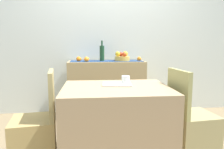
{
  "coord_description": "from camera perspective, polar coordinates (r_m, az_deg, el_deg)",
  "views": [
    {
      "loc": [
        -0.32,
        -2.47,
        1.16
      ],
      "look_at": [
        -0.05,
        0.37,
        0.74
      ],
      "focal_mm": 35.11,
      "sensor_mm": 36.0,
      "label": 1
    }
  ],
  "objects": [
    {
      "name": "table_runner",
      "position": [
        3.41,
        -1.43,
        3.55
      ],
      "size": [
        1.11,
        0.32,
        0.01
      ],
      "primitive_type": "cube",
      "color": "navy",
      "rests_on": "sideboard_console"
    },
    {
      "name": "orange_loose_near_bowl",
      "position": [
        3.38,
        -8.64,
        4.01
      ],
      "size": [
        0.08,
        0.08,
        0.08
      ],
      "primitive_type": "sphere",
      "color": "orange",
      "rests_on": "sideboard_console"
    },
    {
      "name": "apple_left",
      "position": [
        3.47,
        2.32,
        5.32
      ],
      "size": [
        0.07,
        0.07,
        0.07
      ],
      "primitive_type": "sphere",
      "color": "#B73423",
      "rests_on": "fruit_bowl"
    },
    {
      "name": "chair_by_corner",
      "position": [
        2.44,
        19.98,
        -13.72
      ],
      "size": [
        0.44,
        0.44,
        0.9
      ],
      "color": "#9B905F",
      "rests_on": "ground"
    },
    {
      "name": "apple_front",
      "position": [
        3.44,
        3.5,
        5.4
      ],
      "size": [
        0.08,
        0.08,
        0.08
      ],
      "primitive_type": "sphere",
      "color": "gold",
      "rests_on": "fruit_bowl"
    },
    {
      "name": "fruit_bowl",
      "position": [
        3.44,
        2.66,
        4.18
      ],
      "size": [
        0.23,
        0.23,
        0.07
      ],
      "primitive_type": "cylinder",
      "color": "gold",
      "rests_on": "table_runner"
    },
    {
      "name": "wine_bottle",
      "position": [
        3.4,
        -2.62,
        5.6
      ],
      "size": [
        0.07,
        0.07,
        0.32
      ],
      "color": "#193F25",
      "rests_on": "sideboard_console"
    },
    {
      "name": "sideboard_console",
      "position": [
        3.48,
        -1.41,
        -3.68
      ],
      "size": [
        1.19,
        0.42,
        0.87
      ],
      "primitive_type": "cube",
      "color": "tan",
      "rests_on": "ground"
    },
    {
      "name": "apple_rear",
      "position": [
        3.41,
        1.51,
        5.39
      ],
      "size": [
        0.08,
        0.08,
        0.08
      ],
      "primitive_type": "sphere",
      "color": "gold",
      "rests_on": "fruit_bowl"
    },
    {
      "name": "chair_near_window",
      "position": [
        2.29,
        -19.26,
        -15.14
      ],
      "size": [
        0.45,
        0.45,
        0.9
      ],
      "color": "tan",
      "rests_on": "ground"
    },
    {
      "name": "open_book",
      "position": [
        2.18,
        1.32,
        -2.54
      ],
      "size": [
        0.3,
        0.24,
        0.02
      ],
      "primitive_type": "cube",
      "rotation": [
        0.0,
        0.0,
        -0.11
      ],
      "color": "white",
      "rests_on": "dining_table"
    },
    {
      "name": "coffee_cup",
      "position": [
        2.2,
        3.56,
        -1.51
      ],
      "size": [
        0.08,
        0.08,
        0.09
      ],
      "primitive_type": "cylinder",
      "color": "silver",
      "rests_on": "dining_table"
    },
    {
      "name": "orange_loose_far",
      "position": [
        3.32,
        -6.66,
        3.97
      ],
      "size": [
        0.08,
        0.08,
        0.08
      ],
      "primitive_type": "sphere",
      "color": "orange",
      "rests_on": "sideboard_console"
    },
    {
      "name": "ground_plane",
      "position": [
        2.75,
        1.88,
        -16.81
      ],
      "size": [
        6.4,
        6.4,
        0.02
      ],
      "primitive_type": "cube",
      "color": "#7E6B4E",
      "rests_on": "ground"
    },
    {
      "name": "apple_right",
      "position": [
        3.37,
        3.18,
        5.23
      ],
      "size": [
        0.07,
        0.07,
        0.07
      ],
      "primitive_type": "sphere",
      "color": "#AF3D18",
      "rests_on": "fruit_bowl"
    },
    {
      "name": "room_wall_rear",
      "position": [
        3.67,
        -0.37,
        11.31
      ],
      "size": [
        6.4,
        0.06,
        2.7
      ],
      "primitive_type": "cube",
      "color": "silver",
      "rests_on": "ground"
    },
    {
      "name": "dining_table",
      "position": [
        2.2,
        1.07,
        -12.77
      ],
      "size": [
        1.02,
        0.79,
        0.74
      ],
      "primitive_type": "cube",
      "color": "tan",
      "rests_on": "ground"
    },
    {
      "name": "orange_loose_mid",
      "position": [
        3.46,
        7.09,
        4.07
      ],
      "size": [
        0.07,
        0.07,
        0.07
      ],
      "primitive_type": "sphere",
      "color": "orange",
      "rests_on": "sideboard_console"
    }
  ]
}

